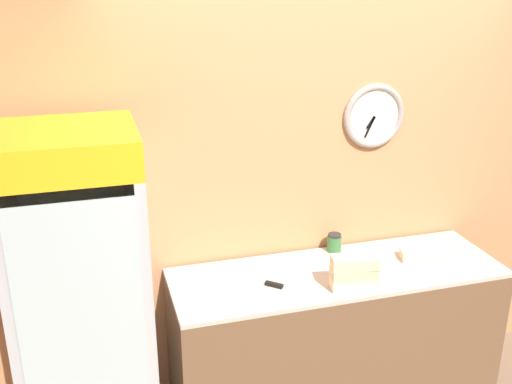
# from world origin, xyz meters

# --- Properties ---
(wall_back) EXTENTS (5.20, 0.10, 2.70)m
(wall_back) POSITION_xyz_m (0.00, 1.22, 1.35)
(wall_back) COLOR tan
(wall_back) RESTS_ON ground_plane
(prep_counter) EXTENTS (1.94, 0.62, 0.92)m
(prep_counter) POSITION_xyz_m (0.00, 0.86, 0.46)
(prep_counter) COLOR brown
(prep_counter) RESTS_ON ground_plane
(beverage_cooler) EXTENTS (0.65, 0.71, 1.89)m
(beverage_cooler) POSITION_xyz_m (-1.42, 0.86, 1.03)
(beverage_cooler) COLOR #B2B7BC
(beverage_cooler) RESTS_ON ground_plane
(sandwich_stack_bottom) EXTENTS (0.26, 0.14, 0.06)m
(sandwich_stack_bottom) POSITION_xyz_m (0.00, 0.66, 0.96)
(sandwich_stack_bottom) COLOR beige
(sandwich_stack_bottom) RESTS_ON prep_counter
(sandwich_stack_middle) EXTENTS (0.26, 0.14, 0.06)m
(sandwich_stack_middle) POSITION_xyz_m (0.00, 0.66, 1.02)
(sandwich_stack_middle) COLOR beige
(sandwich_stack_middle) RESTS_ON sandwich_stack_bottom
(sandwich_stack_top) EXTENTS (0.27, 0.15, 0.06)m
(sandwich_stack_top) POSITION_xyz_m (0.00, 0.66, 1.08)
(sandwich_stack_top) COLOR beige
(sandwich_stack_top) RESTS_ON sandwich_stack_middle
(sandwich_flat_left) EXTENTS (0.29, 0.19, 0.05)m
(sandwich_flat_left) POSITION_xyz_m (0.55, 0.86, 0.95)
(sandwich_flat_left) COLOR beige
(sandwich_flat_left) RESTS_ON prep_counter
(chefs_knife) EXTENTS (0.24, 0.22, 0.02)m
(chefs_knife) POSITION_xyz_m (-0.37, 0.76, 0.93)
(chefs_knife) COLOR silver
(chefs_knife) RESTS_ON prep_counter
(condiment_jar) EXTENTS (0.09, 0.09, 0.12)m
(condiment_jar) POSITION_xyz_m (0.08, 1.10, 0.98)
(condiment_jar) COLOR #336B38
(condiment_jar) RESTS_ON prep_counter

